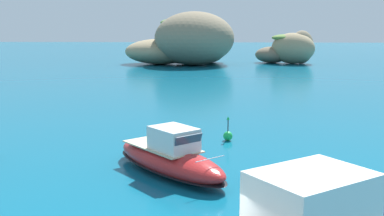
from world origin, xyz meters
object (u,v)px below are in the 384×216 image
Objects in this scene: channel_buoy at (228,135)px; islet_small at (290,48)px; motorboat_red at (170,158)px; islet_large at (190,42)px.

islet_small is at bearing 78.26° from channel_buoy.
motorboat_red is at bearing -113.60° from channel_buoy.
motorboat_red is 7.00m from channel_buoy.
channel_buoy is at bearing -101.74° from islet_small.
islet_large is 15.98× the size of channel_buoy.
channel_buoy is (6.13, -57.26, -3.77)m from islet_large.
islet_small reaches higher than channel_buoy.
islet_small is at bearing 77.06° from motorboat_red.
channel_buoy is at bearing 66.40° from motorboat_red.
islet_large is 63.84m from motorboat_red.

